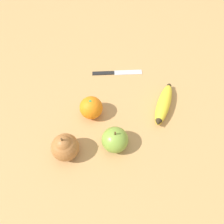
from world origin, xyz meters
TOP-DOWN VIEW (x-y plane):
  - ground_plane at (0.00, 0.00)m, footprint 3.00×3.00m
  - banana at (0.09, -0.09)m, footprint 0.19×0.10m
  - orange at (-0.09, 0.09)m, footprint 0.08×0.08m
  - pear at (-0.24, 0.05)m, footprint 0.08×0.08m
  - apple at (-0.13, -0.05)m, footprint 0.08×0.08m
  - paring_knife at (0.11, 0.15)m, footprint 0.15×0.16m

SIDE VIEW (x-z plane):
  - ground_plane at x=0.00m, z-range 0.00..0.00m
  - paring_knife at x=0.11m, z-range 0.00..0.01m
  - banana at x=0.09m, z-range 0.00..0.04m
  - apple at x=-0.13m, z-range -0.01..0.08m
  - orange at x=-0.09m, z-range 0.00..0.08m
  - pear at x=-0.24m, z-range -0.01..0.10m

